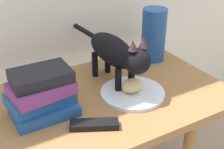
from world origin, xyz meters
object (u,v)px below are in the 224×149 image
(plate, at_px, (133,93))
(side_table, at_px, (112,113))
(book_stack, at_px, (41,94))
(tv_remote, at_px, (94,125))
(green_vase, at_px, (154,35))
(bread_roll, at_px, (133,85))
(cat, at_px, (117,53))

(plate, bearing_deg, side_table, 145.77)
(book_stack, distance_m, tv_remote, 0.20)
(book_stack, relative_size, tv_remote, 1.43)
(plate, xyz_separation_m, book_stack, (-0.32, 0.05, 0.07))
(side_table, height_order, book_stack, book_stack)
(green_vase, bearing_deg, book_stack, -164.45)
(green_vase, xyz_separation_m, tv_remote, (-0.45, -0.31, -0.10))
(bread_roll, xyz_separation_m, book_stack, (-0.31, 0.05, 0.04))
(book_stack, bearing_deg, side_table, -2.47)
(tv_remote, bearing_deg, bread_roll, 52.47)
(plate, distance_m, green_vase, 0.34)
(book_stack, bearing_deg, green_vase, 15.55)
(plate, xyz_separation_m, cat, (-0.01, 0.09, 0.13))
(side_table, relative_size, tv_remote, 5.49)
(cat, distance_m, tv_remote, 0.30)
(book_stack, bearing_deg, bread_roll, -9.60)
(cat, xyz_separation_m, book_stack, (-0.30, -0.04, -0.06))
(bread_roll, bearing_deg, cat, 97.26)
(book_stack, xyz_separation_m, tv_remote, (0.11, -0.15, -0.06))
(side_table, bearing_deg, cat, 46.27)
(side_table, height_order, plate, plate)
(cat, bearing_deg, bread_roll, -82.74)
(cat, bearing_deg, side_table, -133.73)
(side_table, relative_size, green_vase, 3.63)
(tv_remote, bearing_deg, green_vase, 61.30)
(book_stack, bearing_deg, plate, -9.49)
(side_table, xyz_separation_m, cat, (0.05, 0.05, 0.22))
(book_stack, bearing_deg, cat, 7.48)
(tv_remote, bearing_deg, plate, 52.45)
(cat, xyz_separation_m, tv_remote, (-0.19, -0.19, -0.12))
(side_table, xyz_separation_m, tv_remote, (-0.15, -0.14, 0.09))
(side_table, distance_m, cat, 0.23)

